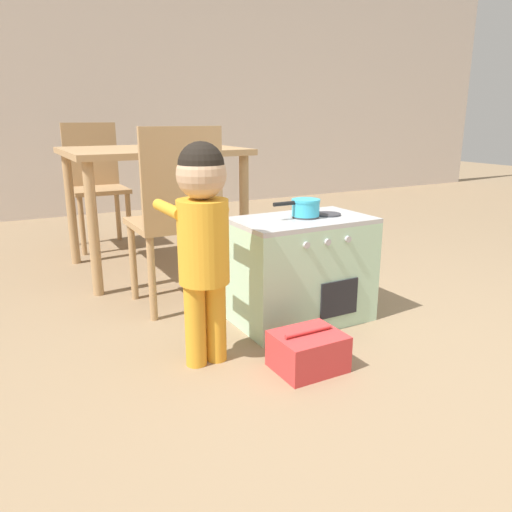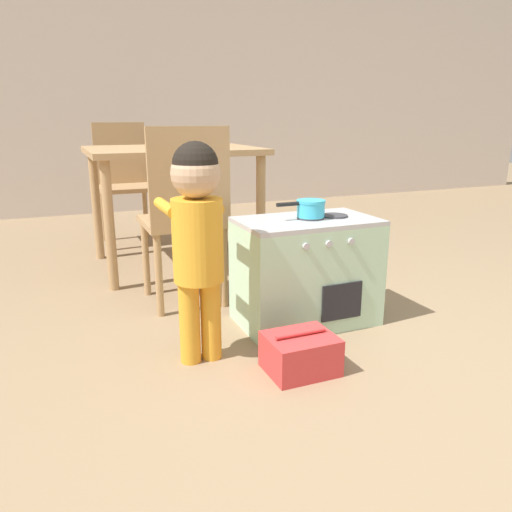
{
  "view_description": "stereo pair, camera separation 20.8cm",
  "coord_description": "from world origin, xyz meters",
  "px_view_note": "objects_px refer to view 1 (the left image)",
  "views": [
    {
      "loc": [
        -1.19,
        -0.97,
        0.93
      ],
      "look_at": [
        -0.23,
        0.79,
        0.37
      ],
      "focal_mm": 35.0,
      "sensor_mm": 36.0,
      "label": 1
    },
    {
      "loc": [
        -1.0,
        -1.06,
        0.93
      ],
      "look_at": [
        -0.23,
        0.79,
        0.37
      ],
      "focal_mm": 35.0,
      "sensor_mm": 36.0,
      "label": 2
    }
  ],
  "objects_px": {
    "dining_table": "(153,166)",
    "dining_chair_far": "(96,182)",
    "dining_chair_near": "(176,215)",
    "toy_pot": "(305,206)",
    "play_kitchen": "(301,270)",
    "child_figure": "(202,227)",
    "toy_basket": "(308,351)"
  },
  "relations": [
    {
      "from": "dining_chair_near",
      "to": "dining_chair_far",
      "type": "bearing_deg",
      "value": 92.63
    },
    {
      "from": "toy_pot",
      "to": "dining_table",
      "type": "height_order",
      "value": "dining_table"
    },
    {
      "from": "toy_pot",
      "to": "play_kitchen",
      "type": "bearing_deg",
      "value": -177.74
    },
    {
      "from": "toy_pot",
      "to": "dining_chair_far",
      "type": "distance_m",
      "value": 1.99
    },
    {
      "from": "play_kitchen",
      "to": "dining_chair_near",
      "type": "height_order",
      "value": "dining_chair_near"
    },
    {
      "from": "child_figure",
      "to": "dining_chair_near",
      "type": "distance_m",
      "value": 0.61
    },
    {
      "from": "play_kitchen",
      "to": "toy_pot",
      "type": "height_order",
      "value": "toy_pot"
    },
    {
      "from": "dining_table",
      "to": "dining_chair_far",
      "type": "relative_size",
      "value": 1.14
    },
    {
      "from": "dining_chair_far",
      "to": "toy_basket",
      "type": "bearing_deg",
      "value": 96.68
    },
    {
      "from": "toy_basket",
      "to": "dining_table",
      "type": "bearing_deg",
      "value": 92.87
    },
    {
      "from": "dining_chair_near",
      "to": "dining_chair_far",
      "type": "relative_size",
      "value": 1.0
    },
    {
      "from": "play_kitchen",
      "to": "toy_basket",
      "type": "relative_size",
      "value": 2.44
    },
    {
      "from": "child_figure",
      "to": "dining_table",
      "type": "bearing_deg",
      "value": 79.9
    },
    {
      "from": "play_kitchen",
      "to": "toy_pot",
      "type": "bearing_deg",
      "value": 2.26
    },
    {
      "from": "dining_table",
      "to": "dining_chair_near",
      "type": "bearing_deg",
      "value": -99.71
    },
    {
      "from": "play_kitchen",
      "to": "dining_chair_far",
      "type": "xyz_separation_m",
      "value": [
        -0.52,
        1.91,
        0.23
      ]
    },
    {
      "from": "toy_pot",
      "to": "toy_basket",
      "type": "bearing_deg",
      "value": -121.53
    },
    {
      "from": "toy_basket",
      "to": "dining_chair_far",
      "type": "relative_size",
      "value": 0.28
    },
    {
      "from": "play_kitchen",
      "to": "dining_table",
      "type": "distance_m",
      "value": 1.26
    },
    {
      "from": "play_kitchen",
      "to": "dining_chair_near",
      "type": "relative_size",
      "value": 0.7
    },
    {
      "from": "play_kitchen",
      "to": "child_figure",
      "type": "relative_size",
      "value": 0.73
    },
    {
      "from": "child_figure",
      "to": "toy_pot",
      "type": "bearing_deg",
      "value": 17.33
    },
    {
      "from": "dining_table",
      "to": "dining_chair_near",
      "type": "distance_m",
      "value": 0.76
    },
    {
      "from": "play_kitchen",
      "to": "dining_chair_near",
      "type": "xyz_separation_m",
      "value": [
        -0.45,
        0.42,
        0.23
      ]
    },
    {
      "from": "dining_chair_far",
      "to": "dining_table",
      "type": "bearing_deg",
      "value": 104.32
    },
    {
      "from": "play_kitchen",
      "to": "dining_table",
      "type": "relative_size",
      "value": 0.61
    },
    {
      "from": "toy_pot",
      "to": "dining_table",
      "type": "xyz_separation_m",
      "value": [
        -0.34,
        1.15,
        0.1
      ]
    },
    {
      "from": "play_kitchen",
      "to": "toy_pot",
      "type": "xyz_separation_m",
      "value": [
        0.01,
        0.0,
        0.3
      ]
    },
    {
      "from": "dining_table",
      "to": "child_figure",
      "type": "bearing_deg",
      "value": -100.1
    },
    {
      "from": "toy_pot",
      "to": "child_figure",
      "type": "height_order",
      "value": "child_figure"
    },
    {
      "from": "dining_chair_near",
      "to": "dining_table",
      "type": "bearing_deg",
      "value": 80.29
    },
    {
      "from": "dining_chair_near",
      "to": "dining_chair_far",
      "type": "height_order",
      "value": "same"
    }
  ]
}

